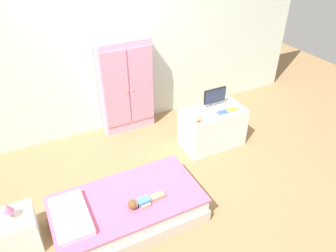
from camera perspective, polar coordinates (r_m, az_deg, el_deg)
ground_plane at (r=3.76m, az=-2.27°, el=-11.70°), size 10.00×10.00×0.02m
back_wall at (r=4.34m, az=-11.80°, el=15.37°), size 6.40×0.05×2.70m
bed at (r=3.38m, az=-7.22°, el=-14.65°), size 1.50×0.81×0.31m
pillow at (r=3.18m, az=-17.08°, el=-15.23°), size 0.32×0.57×0.06m
doll at (r=3.17m, az=-5.10°, el=-13.51°), size 0.39×0.14×0.10m
nightstand at (r=3.43m, az=-25.47°, el=-16.78°), size 0.37×0.37×0.39m
table_lamp at (r=3.21m, az=-26.84°, el=-13.13°), size 0.10×0.10×0.18m
wardrobe at (r=4.50m, az=-7.51°, el=7.07°), size 0.73×0.28×1.34m
tv_stand at (r=4.34m, az=7.96°, el=-0.19°), size 0.82×0.47×0.54m
tv_monitor at (r=4.20m, az=8.41°, el=5.31°), size 0.32×0.10×0.26m
rocking_horse_toy at (r=3.89m, az=5.61°, el=1.35°), size 0.09×0.04×0.11m
book_blue at (r=4.15m, az=9.77°, el=2.46°), size 0.15×0.09×0.01m
book_yellow at (r=4.23m, az=11.51°, el=2.96°), size 0.13×0.10×0.01m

